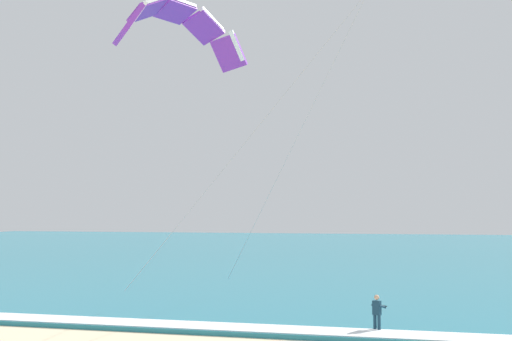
% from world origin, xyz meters
% --- Properties ---
extents(sea, '(200.00, 120.00, 0.20)m').
position_xyz_m(sea, '(0.00, 70.81, 0.10)').
color(sea, teal).
rests_on(sea, ground).
extents(surf_foam, '(200.00, 1.77, 0.04)m').
position_xyz_m(surf_foam, '(0.00, 11.81, 0.22)').
color(surf_foam, white).
rests_on(surf_foam, sea).
extents(surfboard, '(1.06, 1.44, 0.09)m').
position_xyz_m(surfboard, '(0.20, 12.62, 0.03)').
color(surfboard, '#239EC6').
rests_on(surfboard, ground).
extents(kitesurfer, '(0.67, 0.67, 1.69)m').
position_xyz_m(kitesurfer, '(0.21, 12.63, 0.94)').
color(kitesurfer, '#143347').
rests_on(kitesurfer, ground).
extents(kite_primary, '(13.55, 9.62, 16.27)m').
position_xyz_m(kite_primary, '(-11.04, 18.51, 16.05)').
color(kite_primary, purple).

